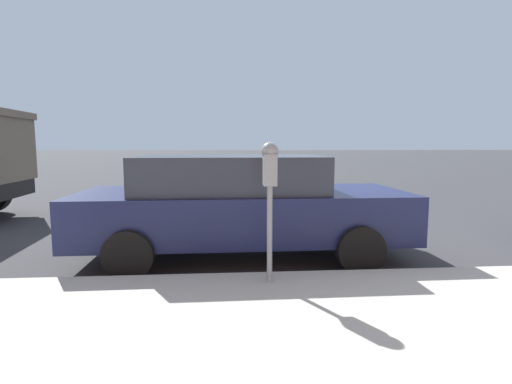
{
  "coord_description": "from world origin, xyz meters",
  "views": [
    {
      "loc": [
        -6.82,
        1.2,
        1.69
      ],
      "look_at": [
        -2.16,
        0.84,
        1.13
      ],
      "focal_mm": 28.0,
      "sensor_mm": 36.0,
      "label": 1
    }
  ],
  "objects": [
    {
      "name": "ground_plane",
      "position": [
        0.0,
        0.0,
        0.0
      ],
      "size": [
        220.0,
        220.0,
        0.0
      ],
      "primitive_type": "plane",
      "color": "#333335"
    },
    {
      "name": "car_navy",
      "position": [
        -0.89,
        0.99,
        0.81
      ],
      "size": [
        2.16,
        4.81,
        1.52
      ],
      "rotation": [
        0.0,
        0.0,
        3.15
      ],
      "color": "#14193D",
      "rests_on": "ground_plane"
    },
    {
      "name": "parking_meter",
      "position": [
        -2.54,
        0.72,
        1.35
      ],
      "size": [
        0.21,
        0.19,
        1.55
      ],
      "color": "gray",
      "rests_on": "sidewalk"
    }
  ]
}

